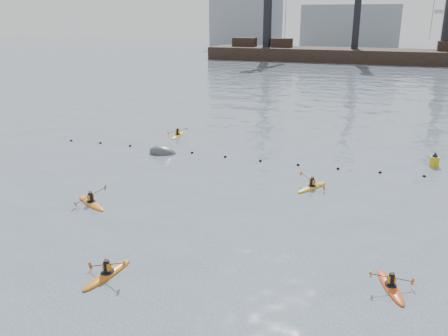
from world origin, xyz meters
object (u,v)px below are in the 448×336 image
Objects in this scene: kayaker_3 at (312,187)px; nav_buoy at (434,161)px; kayaker_4 at (391,286)px; kayaker_5 at (178,135)px; kayaker_0 at (107,273)px; kayaker_2 at (91,202)px; mooring_buoy at (163,153)px.

nav_buoy is at bearing 72.20° from kayaker_3.
kayaker_4 is 28.75m from kayaker_5.
kayaker_0 is 1.10× the size of kayaker_4.
kayaker_3 is (6.60, 14.22, -0.00)m from kayaker_0.
kayaker_2 is 1.29× the size of mooring_buoy.
kayaker_3 is 13.73m from mooring_buoy.
kayaker_0 is 26.49m from nav_buoy.
kayaker_3 is 12.21m from kayaker_4.
mooring_buoy is (1.39, -5.81, -0.09)m from kayaker_5.
kayaker_0 is at bearing -77.19° from kayaker_5.
nav_buoy is at bearing -10.31° from kayaker_5.
kayaker_0 is 1.06× the size of kayaker_3.
kayaker_5 is at bearing -67.41° from kayaker_4.
kayaker_0 is at bearing -87.72° from kayaker_3.
kayaker_3 is at bearing -134.98° from nav_buoy.
kayaker_5 is 22.51m from nav_buoy.
kayaker_4 is at bearing -98.06° from nav_buoy.
kayaker_2 is at bearing 137.12° from kayaker_0.
kayaker_0 reaches higher than kayaker_5.
kayaker_0 reaches higher than mooring_buoy.
kayaker_2 is at bearing -142.74° from nav_buoy.
kayaker_2 is at bearing -85.48° from mooring_buoy.
kayaker_5 is at bearing 172.91° from kayaker_3.
mooring_buoy is at bearing -60.20° from kayaker_4.
kayaker_3 is 0.98× the size of kayaker_5.
kayaker_4 is (11.84, 3.20, -0.01)m from kayaker_0.
kayaker_4 reaches higher than mooring_buoy.
mooring_buoy is 1.84× the size of nav_buoy.
mooring_buoy is at bearing 117.39° from kayaker_0.
kayaker_0 is 8.85m from kayaker_2.
kayaker_2 is 1.02× the size of kayaker_3.
mooring_buoy is (-13.11, 4.07, -0.09)m from kayaker_3.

